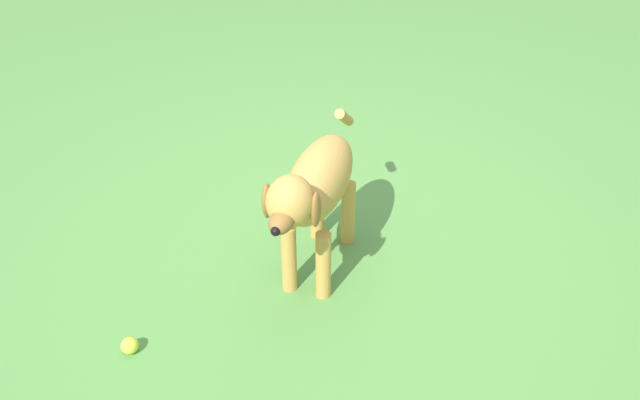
% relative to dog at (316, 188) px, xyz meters
% --- Properties ---
extents(ground, '(14.00, 14.00, 0.00)m').
position_rel_dog_xyz_m(ground, '(-0.10, -0.21, -0.44)').
color(ground, '#548C42').
extents(dog, '(0.58, 0.85, 0.66)m').
position_rel_dog_xyz_m(dog, '(0.00, 0.00, 0.00)').
color(dog, '#C69347').
rests_on(dog, ground).
extents(tennis_ball_0, '(0.07, 0.07, 0.07)m').
position_rel_dog_xyz_m(tennis_ball_0, '(-0.04, -0.71, -0.40)').
color(tennis_ball_0, '#CEE32E').
rests_on(tennis_ball_0, ground).
extents(tennis_ball_2, '(0.07, 0.07, 0.07)m').
position_rel_dog_xyz_m(tennis_ball_2, '(0.79, 0.27, -0.40)').
color(tennis_ball_2, '#D0DC3C').
rests_on(tennis_ball_2, ground).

